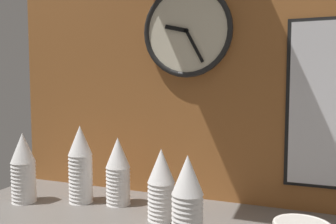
{
  "coord_description": "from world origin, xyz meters",
  "views": [
    {
      "loc": [
        0.33,
        -0.99,
        0.43
      ],
      "look_at": [
        -0.07,
        0.04,
        0.34
      ],
      "focal_mm": 38.0,
      "sensor_mm": 36.0,
      "label": 1
    }
  ],
  "objects_px": {
    "cup_stack_center_right": "(187,199)",
    "cup_stack_far_left": "(23,167)",
    "cup_stack_left": "(80,164)",
    "cup_stack_center": "(161,184)",
    "wall_clock": "(187,31)",
    "cup_stack_center_left": "(118,171)"
  },
  "relations": [
    {
      "from": "cup_stack_center_right",
      "to": "cup_stack_far_left",
      "type": "height_order",
      "value": "cup_stack_far_left"
    },
    {
      "from": "cup_stack_left",
      "to": "cup_stack_center",
      "type": "height_order",
      "value": "cup_stack_left"
    },
    {
      "from": "cup_stack_center_right",
      "to": "cup_stack_far_left",
      "type": "distance_m",
      "value": 0.66
    },
    {
      "from": "cup_stack_center",
      "to": "wall_clock",
      "type": "height_order",
      "value": "wall_clock"
    },
    {
      "from": "cup_stack_center_left",
      "to": "cup_stack_center",
      "type": "bearing_deg",
      "value": -21.96
    },
    {
      "from": "cup_stack_far_left",
      "to": "wall_clock",
      "type": "bearing_deg",
      "value": 24.5
    },
    {
      "from": "cup_stack_far_left",
      "to": "cup_stack_center_left",
      "type": "bearing_deg",
      "value": 17.14
    },
    {
      "from": "cup_stack_left",
      "to": "cup_stack_far_left",
      "type": "distance_m",
      "value": 0.21
    },
    {
      "from": "cup_stack_center_left",
      "to": "cup_stack_center",
      "type": "relative_size",
      "value": 1.06
    },
    {
      "from": "cup_stack_left",
      "to": "cup_stack_center_right",
      "type": "height_order",
      "value": "cup_stack_left"
    },
    {
      "from": "cup_stack_far_left",
      "to": "cup_stack_center_right",
      "type": "bearing_deg",
      "value": -8.68
    },
    {
      "from": "cup_stack_left",
      "to": "cup_stack_center_left",
      "type": "relative_size",
      "value": 1.17
    },
    {
      "from": "cup_stack_far_left",
      "to": "wall_clock",
      "type": "height_order",
      "value": "wall_clock"
    },
    {
      "from": "cup_stack_center",
      "to": "wall_clock",
      "type": "distance_m",
      "value": 0.55
    },
    {
      "from": "cup_stack_center_left",
      "to": "wall_clock",
      "type": "bearing_deg",
      "value": 34.6
    },
    {
      "from": "cup_stack_center_right",
      "to": "wall_clock",
      "type": "bearing_deg",
      "value": 108.46
    },
    {
      "from": "cup_stack_center_right",
      "to": "wall_clock",
      "type": "xyz_separation_m",
      "value": [
        -0.11,
        0.34,
        0.49
      ]
    },
    {
      "from": "cup_stack_left",
      "to": "cup_stack_center_left",
      "type": "distance_m",
      "value": 0.14
    },
    {
      "from": "cup_stack_center_left",
      "to": "cup_stack_far_left",
      "type": "height_order",
      "value": "cup_stack_far_left"
    },
    {
      "from": "cup_stack_center_right",
      "to": "wall_clock",
      "type": "relative_size",
      "value": 0.71
    },
    {
      "from": "cup_stack_center",
      "to": "cup_stack_far_left",
      "type": "xyz_separation_m",
      "value": [
        -0.52,
        -0.02,
        0.01
      ]
    },
    {
      "from": "cup_stack_far_left",
      "to": "wall_clock",
      "type": "relative_size",
      "value": 0.75
    }
  ]
}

